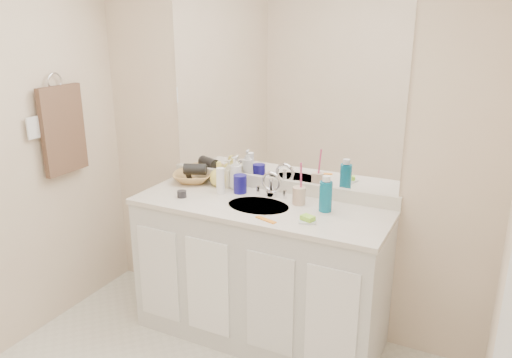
{
  "coord_description": "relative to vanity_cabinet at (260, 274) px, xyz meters",
  "views": [
    {
      "loc": [
        1.2,
        -1.42,
        1.92
      ],
      "look_at": [
        0.0,
        0.97,
        1.05
      ],
      "focal_mm": 35.0,
      "sensor_mm": 36.0,
      "label": 1
    }
  ],
  "objects": [
    {
      "name": "soap_bottle_white",
      "position": [
        -0.26,
        0.18,
        0.56
      ],
      "size": [
        0.1,
        0.1,
        0.21
      ],
      "primitive_type": "imported",
      "rotation": [
        0.0,
        0.0,
        -0.21
      ],
      "color": "white",
      "rests_on": "countertop"
    },
    {
      "name": "vanity_cabinet",
      "position": [
        0.0,
        0.0,
        0.0
      ],
      "size": [
        1.5,
        0.55,
        0.85
      ],
      "primitive_type": "cube",
      "color": "silver",
      "rests_on": "floor"
    },
    {
      "name": "towel_ring",
      "position": [
        -1.27,
        -0.25,
        1.12
      ],
      "size": [
        0.01,
        0.11,
        0.11
      ],
      "primitive_type": "torus",
      "rotation": [
        0.0,
        1.57,
        0.0
      ],
      "color": "silver",
      "rests_on": "wall_left"
    },
    {
      "name": "hair_dryer",
      "position": [
        -0.56,
        0.18,
        0.54
      ],
      "size": [
        0.17,
        0.12,
        0.07
      ],
      "primitive_type": "cylinder",
      "rotation": [
        0.0,
        1.57,
        0.38
      ],
      "color": "black",
      "rests_on": "wicker_basket"
    },
    {
      "name": "green_soap",
      "position": [
        0.35,
        -0.13,
        0.48
      ],
      "size": [
        0.08,
        0.07,
        0.03
      ],
      "primitive_type": "cube",
      "rotation": [
        0.0,
        0.0,
        -0.34
      ],
      "color": "#95DF36",
      "rests_on": "soap_dish"
    },
    {
      "name": "tan_cup",
      "position": [
        0.2,
        0.11,
        0.51
      ],
      "size": [
        0.08,
        0.08,
        0.1
      ],
      "primitive_type": "cylinder",
      "rotation": [
        0.0,
        0.0,
        -0.0
      ],
      "color": "#D2AF94",
      "rests_on": "countertop"
    },
    {
      "name": "soap_bottle_cream",
      "position": [
        -0.32,
        0.21,
        0.54
      ],
      "size": [
        0.1,
        0.11,
        0.18
      ],
      "primitive_type": "imported",
      "rotation": [
        0.0,
        0.0,
        -0.4
      ],
      "color": "beige",
      "rests_on": "countertop"
    },
    {
      "name": "sink_basin",
      "position": [
        0.0,
        -0.02,
        0.44
      ],
      "size": [
        0.37,
        0.37,
        0.02
      ],
      "primitive_type": "cylinder",
      "color": "beige",
      "rests_on": "countertop"
    },
    {
      "name": "backsplash",
      "position": [
        0.0,
        0.26,
        0.5
      ],
      "size": [
        1.52,
        0.03,
        0.08
      ],
      "primitive_type": "cube",
      "color": "silver",
      "rests_on": "countertop"
    },
    {
      "name": "wicker_basket",
      "position": [
        -0.58,
        0.18,
        0.49
      ],
      "size": [
        0.34,
        0.34,
        0.06
      ],
      "primitive_type": "imported",
      "rotation": [
        0.0,
        0.0,
        0.42
      ],
      "color": "#B48448",
      "rests_on": "countertop"
    },
    {
      "name": "blue_mug",
      "position": [
        -0.2,
        0.13,
        0.51
      ],
      "size": [
        0.1,
        0.1,
        0.11
      ],
      "primitive_type": "cylinder",
      "rotation": [
        0.0,
        0.0,
        -0.26
      ],
      "color": "navy",
      "rests_on": "countertop"
    },
    {
      "name": "faucet",
      "position": [
        0.0,
        0.16,
        0.51
      ],
      "size": [
        0.02,
        0.02,
        0.11
      ],
      "primitive_type": "cylinder",
      "color": "silver",
      "rests_on": "countertop"
    },
    {
      "name": "toothbrush",
      "position": [
        0.21,
        0.11,
        0.6
      ],
      "size": [
        0.02,
        0.04,
        0.21
      ],
      "primitive_type": "cylinder",
      "rotation": [
        0.14,
        0.0,
        0.21
      ],
      "color": "#DA3971",
      "rests_on": "tan_cup"
    },
    {
      "name": "wall_back",
      "position": [
        0.0,
        0.28,
        0.77
      ],
      "size": [
        2.6,
        0.02,
        2.4
      ],
      "primitive_type": "cube",
      "color": "beige",
      "rests_on": "floor"
    },
    {
      "name": "mirror",
      "position": [
        0.0,
        0.27,
        1.14
      ],
      "size": [
        1.48,
        0.01,
        1.2
      ],
      "primitive_type": "cube",
      "color": "white",
      "rests_on": "wall_back"
    },
    {
      "name": "orange_comb",
      "position": [
        0.13,
        -0.2,
        0.46
      ],
      "size": [
        0.14,
        0.07,
        0.01
      ],
      "primitive_type": "cube",
      "rotation": [
        0.0,
        0.0,
        -0.31
      ],
      "color": "orange",
      "rests_on": "countertop"
    },
    {
      "name": "switch_plate",
      "position": [
        -1.27,
        -0.45,
        0.88
      ],
      "size": [
        0.01,
        0.08,
        0.13
      ],
      "primitive_type": "cube",
      "color": "white",
      "rests_on": "wall_left"
    },
    {
      "name": "soap_bottle_yellow",
      "position": [
        -0.38,
        0.19,
        0.54
      ],
      "size": [
        0.13,
        0.13,
        0.16
      ],
      "primitive_type": "imported",
      "rotation": [
        0.0,
        0.0,
        0.02
      ],
      "color": "#F0DB5D",
      "rests_on": "countertop"
    },
    {
      "name": "hand_towel",
      "position": [
        -1.25,
        -0.25,
        0.82
      ],
      "size": [
        0.04,
        0.32,
        0.55
      ],
      "primitive_type": "cube",
      "color": "#3A281F",
      "rests_on": "towel_ring"
    },
    {
      "name": "soap_dish",
      "position": [
        0.35,
        -0.13,
        0.46
      ],
      "size": [
        0.11,
        0.1,
        0.01
      ],
      "primitive_type": "cube",
      "rotation": [
        0.0,
        0.0,
        0.3
      ],
      "color": "silver",
      "rests_on": "countertop"
    },
    {
      "name": "dark_jar",
      "position": [
        -0.48,
        -0.1,
        0.47
      ],
      "size": [
        0.06,
        0.06,
        0.04
      ],
      "primitive_type": "cylinder",
      "rotation": [
        0.0,
        0.0,
        -0.0
      ],
      "color": "black",
      "rests_on": "countertop"
    },
    {
      "name": "mouthwash_bottle",
      "position": [
        0.38,
        0.07,
        0.54
      ],
      "size": [
        0.09,
        0.09,
        0.17
      ],
      "primitive_type": "cylinder",
      "rotation": [
        0.0,
        0.0,
        -0.2
      ],
      "color": "#0B6484",
      "rests_on": "countertop"
    },
    {
      "name": "extra_white_bottle",
      "position": [
        -0.3,
        0.06,
        0.54
      ],
      "size": [
        0.06,
        0.06,
        0.16
      ],
      "primitive_type": "cylinder",
      "rotation": [
        0.0,
        0.0,
        0.3
      ],
      "color": "white",
      "rests_on": "countertop"
    },
    {
      "name": "countertop",
      "position": [
        0.0,
        0.0,
        0.44
      ],
      "size": [
        1.52,
        0.57,
        0.03
      ],
      "primitive_type": "cube",
      "color": "silver",
      "rests_on": "vanity_cabinet"
    }
  ]
}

